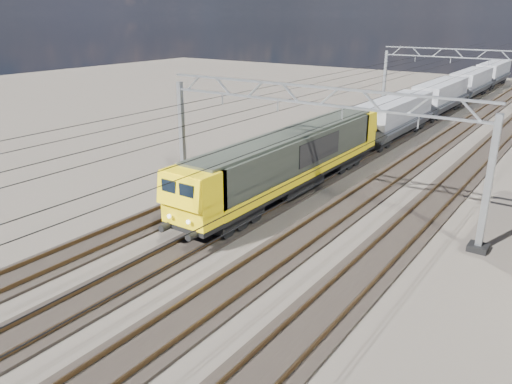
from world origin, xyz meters
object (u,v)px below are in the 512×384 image
Objects in this scene: hopper_wagon_lead at (395,115)px; locomotive at (293,158)px; catenary_gantry_far at (467,79)px; hopper_wagon_fourth at (493,72)px; catenary_gantry_mid at (307,143)px; hopper_wagon_mid at (441,95)px; hopper_wagon_third at (471,82)px.

locomotive is at bearing -90.00° from hopper_wagon_lead.
catenary_gantry_far is 26.23m from hopper_wagon_fourth.
locomotive is at bearing 137.91° from catenary_gantry_mid.
catenary_gantry_mid is 3.12m from locomotive.
catenary_gantry_mid is 1.00× the size of catenary_gantry_far.
catenary_gantry_far reaches higher than hopper_wagon_mid.
hopper_wagon_fourth is at bearing 90.00° from hopper_wagon_third.
hopper_wagon_lead is (-2.00, -16.50, -1.67)m from catenary_gantry_far.
hopper_wagon_mid is (0.00, 14.20, 0.00)m from hopper_wagon_lead.
catenary_gantry_mid is 1.53× the size of hopper_wagon_fourth.
locomotive is at bearing -90.00° from hopper_wagon_fourth.
catenary_gantry_far is 3.48m from hopper_wagon_mid.
locomotive is 1.62× the size of hopper_wagon_mid.
hopper_wagon_fourth is (0.00, 14.20, 0.00)m from hopper_wagon_third.
catenary_gantry_far is 34.29m from locomotive.
catenary_gantry_far is at bearing 90.00° from catenary_gantry_mid.
catenary_gantry_far is 1.53× the size of hopper_wagon_lead.
hopper_wagon_lead is 42.60m from hopper_wagon_fourth.
hopper_wagon_third is at bearing 90.00° from hopper_wagon_lead.
hopper_wagon_mid and hopper_wagon_third have the same top height.
locomotive is at bearing -93.35° from catenary_gantry_far.
catenary_gantry_mid and catenary_gantry_far have the same top height.
hopper_wagon_third is (-2.00, 47.90, -1.67)m from catenary_gantry_mid.
catenary_gantry_far is 16.70m from hopper_wagon_lead.
catenary_gantry_far is at bearing -85.62° from hopper_wagon_fourth.
catenary_gantry_far reaches higher than locomotive.
catenary_gantry_mid is at bearing -86.60° from hopper_wagon_mid.
locomotive is 17.70m from hopper_wagon_lead.
catenary_gantry_mid reaches higher than hopper_wagon_lead.
hopper_wagon_mid is 28.40m from hopper_wagon_fourth.
hopper_wagon_lead is at bearing -90.00° from hopper_wagon_mid.
catenary_gantry_mid is 47.97m from hopper_wagon_third.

